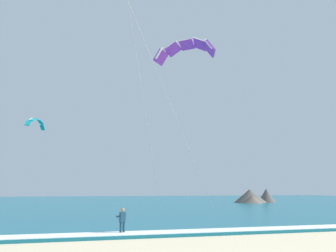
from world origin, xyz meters
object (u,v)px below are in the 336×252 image
kitesurfer (122,220)px  kite_primary (185,49)px  surfboard (122,236)px  kite_distant (36,122)px

kitesurfer → kite_primary: bearing=49.9°
surfboard → kitesurfer: size_ratio=0.87×
surfboard → kite_primary: 19.60m
kitesurfer → kite_distant: 45.46m
surfboard → kite_distant: size_ratio=0.31×
kitesurfer → kite_distant: (-9.58, 42.30, 13.61)m
kite_primary → kitesurfer: bearing=-130.1°
kitesurfer → surfboard: bearing=-74.4°
kitesurfer → kite_distant: size_ratio=0.36×
surfboard → kite_distant: (-9.59, 42.32, 14.52)m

